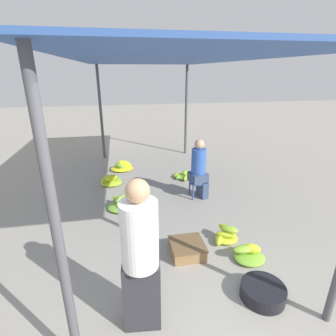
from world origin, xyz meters
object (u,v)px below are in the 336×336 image
at_px(basin_black, 263,292).
at_px(crate_near, 187,249).
at_px(vendor_foreground, 140,257).
at_px(stool, 198,184).
at_px(banana_pile_right_1, 226,235).
at_px(banana_pile_left_2, 121,204).
at_px(banana_pile_right_2, 184,176).
at_px(banana_pile_left_1, 122,167).
at_px(banana_pile_left_0, 111,180).
at_px(vendor_seated, 199,168).
at_px(banana_pile_right_0, 248,254).

relative_size(basin_black, crate_near, 1.07).
height_order(vendor_foreground, stool, vendor_foreground).
height_order(stool, banana_pile_right_1, stool).
xyz_separation_m(banana_pile_left_2, banana_pile_right_2, (1.59, 1.27, -0.02)).
distance_m(stool, banana_pile_right_1, 1.62).
xyz_separation_m(stool, banana_pile_left_1, (-1.55, 1.94, -0.21)).
bearing_deg(banana_pile_left_1, banana_pile_right_2, -30.22).
bearing_deg(vendor_foreground, banana_pile_right_2, 69.92).
xyz_separation_m(basin_black, banana_pile_left_0, (-1.83, 3.73, 0.02)).
bearing_deg(basin_black, vendor_seated, 89.44).
bearing_deg(banana_pile_right_0, basin_black, -102.41).
distance_m(vendor_foreground, vendor_seated, 3.17).
distance_m(vendor_seated, banana_pile_right_2, 1.21).
relative_size(stool, banana_pile_right_2, 0.66).
bearing_deg(stool, crate_near, -111.04).
height_order(banana_pile_left_1, banana_pile_right_0, banana_pile_left_1).
bearing_deg(banana_pile_left_2, stool, 7.49).
distance_m(banana_pile_right_1, banana_pile_right_2, 2.67).
bearing_deg(banana_pile_right_2, banana_pile_right_1, -89.64).
height_order(vendor_seated, banana_pile_right_2, vendor_seated).
relative_size(vendor_seated, banana_pile_right_1, 2.92).
xyz_separation_m(vendor_foreground, vendor_seated, (1.46, 2.81, -0.22)).
xyz_separation_m(banana_pile_left_0, banana_pile_left_2, (0.23, -1.21, -0.02)).
height_order(vendor_foreground, vendor_seated, vendor_foreground).
bearing_deg(banana_pile_left_2, banana_pile_left_0, 100.60).
bearing_deg(stool, basin_black, -90.20).
distance_m(banana_pile_left_1, banana_pile_left_2, 2.15).
height_order(banana_pile_left_0, banana_pile_right_1, same).
bearing_deg(crate_near, banana_pile_left_1, 102.83).
bearing_deg(banana_pile_right_2, banana_pile_left_1, 149.78).
bearing_deg(banana_pile_right_1, vendor_seated, 88.84).
height_order(banana_pile_right_0, banana_pile_right_1, banana_pile_right_1).
height_order(vendor_foreground, banana_pile_left_2, vendor_foreground).
distance_m(stool, crate_near, 1.94).
bearing_deg(banana_pile_left_2, banana_pile_right_1, -41.09).
bearing_deg(banana_pile_left_2, banana_pile_right_0, -46.49).
relative_size(banana_pile_left_1, banana_pile_right_0, 1.29).
relative_size(vendor_foreground, banana_pile_right_0, 3.60).
bearing_deg(crate_near, basin_black, -53.82).
bearing_deg(banana_pile_right_1, vendor_foreground, -139.98).
bearing_deg(banana_pile_left_0, vendor_foreground, -84.03).
height_order(vendor_seated, crate_near, vendor_seated).
bearing_deg(basin_black, vendor_foreground, -177.02).
xyz_separation_m(banana_pile_right_1, crate_near, (-0.68, -0.19, -0.02)).
xyz_separation_m(stool, vendor_seated, (0.02, -0.00, 0.35)).
relative_size(vendor_foreground, banana_pile_right_1, 3.88).
relative_size(basin_black, banana_pile_right_0, 1.12).
xyz_separation_m(vendor_foreground, crate_near, (0.75, 1.01, -0.78)).
relative_size(stool, vendor_seated, 0.29).
height_order(vendor_seated, banana_pile_right_1, vendor_seated).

